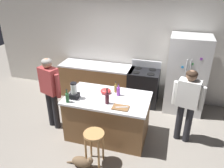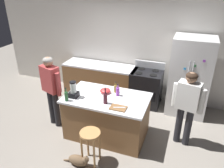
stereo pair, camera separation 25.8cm
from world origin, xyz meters
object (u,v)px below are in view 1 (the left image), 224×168
(stove_range, at_px, (143,87))
(mixing_bowl, at_px, (106,91))
(cat, at_px, (82,162))
(bottle_olive_oil, at_px, (67,97))
(chef_knife, at_px, (122,107))
(bar_stool, at_px, (94,140))
(bottle_wine, at_px, (107,98))
(person_by_sink_right, at_px, (187,100))
(kitchen_island, at_px, (108,116))
(bottle_soda, at_px, (118,91))
(cutting_board, at_px, (121,108))
(person_by_island_left, at_px, (50,87))
(refrigerator, at_px, (186,75))
(bottle_vinegar, at_px, (116,88))
(blender_appliance, at_px, (74,92))

(stove_range, bearing_deg, mixing_bowl, -112.78)
(cat, height_order, bottle_olive_oil, bottle_olive_oil)
(chef_knife, bearing_deg, bar_stool, -142.34)
(bottle_wine, height_order, bottle_olive_oil, bottle_wine)
(person_by_sink_right, distance_m, chef_knife, 1.28)
(kitchen_island, height_order, bottle_soda, bottle_soda)
(person_by_sink_right, bearing_deg, cutting_board, -152.72)
(bottle_soda, relative_size, mixing_bowl, 1.20)
(cat, xyz_separation_m, bottle_olive_oil, (-0.51, 0.59, 0.90))
(person_by_island_left, height_order, person_by_sink_right, person_by_island_left)
(bottle_soda, distance_m, mixing_bowl, 0.28)
(bottle_soda, xyz_separation_m, chef_knife, (0.18, -0.45, -0.07))
(bottle_soda, bearing_deg, stove_range, 77.79)
(cat, relative_size, bottle_olive_oil, 1.88)
(cat, bearing_deg, stove_range, 75.71)
(bottle_olive_oil, relative_size, mixing_bowl, 1.29)
(refrigerator, distance_m, bottle_olive_oil, 2.86)
(kitchen_island, distance_m, cat, 1.05)
(mixing_bowl, bearing_deg, bottle_soda, -3.69)
(kitchen_island, xyz_separation_m, bottle_vinegar, (0.09, 0.25, 0.54))
(stove_range, height_order, person_by_island_left, person_by_island_left)
(stove_range, relative_size, bottle_vinegar, 4.60)
(mixing_bowl, bearing_deg, bar_stool, -83.54)
(bar_stool, distance_m, chef_knife, 0.75)
(bottle_olive_oil, distance_m, bottle_vinegar, 1.00)
(bottle_vinegar, bearing_deg, cat, -101.51)
(cat, relative_size, bottle_soda, 2.03)
(person_by_sink_right, relative_size, chef_knife, 7.02)
(stove_range, distance_m, person_by_island_left, 2.39)
(cat, height_order, chef_knife, chef_knife)
(bottle_soda, xyz_separation_m, cutting_board, (0.16, -0.45, -0.08))
(kitchen_island, relative_size, person_by_sink_right, 1.07)
(cutting_board, bearing_deg, person_by_sink_right, 27.28)
(bar_stool, relative_size, bottle_olive_oil, 2.39)
(blender_appliance, bearing_deg, stove_range, 57.99)
(stove_range, xyz_separation_m, bottle_wine, (-0.42, -1.75, 0.56))
(bottle_olive_oil, bearing_deg, cat, -49.22)
(blender_appliance, xyz_separation_m, bottle_olive_oil, (-0.06, -0.18, -0.04))
(kitchen_island, distance_m, stove_range, 1.60)
(mixing_bowl, bearing_deg, blender_appliance, -143.96)
(blender_appliance, bearing_deg, chef_knife, -5.37)
(cat, distance_m, chef_knife, 1.18)
(person_by_sink_right, height_order, blender_appliance, person_by_sink_right)
(stove_range, bearing_deg, bar_stool, -101.14)
(kitchen_island, distance_m, mixing_bowl, 0.53)
(person_by_sink_right, xyz_separation_m, bottle_wine, (-1.44, -0.51, 0.09))
(bar_stool, distance_m, bottle_olive_oil, 0.95)
(bottle_soda, relative_size, bottle_wine, 0.81)
(cutting_board, bearing_deg, bottle_olive_oil, -175.13)
(refrigerator, height_order, bottle_olive_oil, refrigerator)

